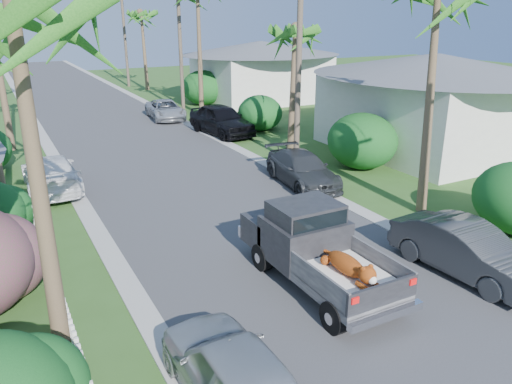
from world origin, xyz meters
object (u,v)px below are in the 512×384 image
parked_car_rd (166,110)px  parked_car_ln (235,375)px  palm_r_b (294,29)px  parked_car_rm (302,170)px  utility_pole_b (299,63)px  pickup_truck (311,244)px  parked_car_rf (221,120)px  house_right_near (431,106)px  parked_car_rn (467,251)px  palm_r_d (141,13)px  house_right_far (260,73)px  utility_pole_d (125,37)px  utility_pole_c (180,45)px

parked_car_rd → parked_car_ln: bearing=-100.4°
parked_car_ln → palm_r_b: (10.30, 14.54, 5.25)m
parked_car_rm → palm_r_b: size_ratio=0.62×
palm_r_b → utility_pole_b: utility_pole_b is taller
pickup_truck → palm_r_b: bearing=60.0°
parked_car_rf → house_right_near: size_ratio=0.56×
palm_r_b → parked_car_rn: bearing=-101.8°
palm_r_d → house_right_near: palm_r_d is taller
parked_car_rm → house_right_near: house_right_near is taller
parked_car_rf → utility_pole_b: bearing=-90.8°
parked_car_rd → house_right_far: 10.35m
utility_pole_d → palm_r_b: bearing=-88.0°
pickup_truck → house_right_near: size_ratio=0.57×
parked_car_rf → parked_car_ln: bearing=-119.6°
parked_car_rn → parked_car_rf: (1.14, 18.18, 0.16)m
parked_car_rn → palm_r_d: 38.67m
parked_car_rd → utility_pole_d: (2.00, 17.05, 3.98)m
palm_r_b → utility_pole_c: (-1.00, 13.00, -1.35)m
parked_car_rf → palm_r_d: size_ratio=0.63×
palm_r_b → house_right_near: palm_r_b is taller
parked_car_rn → parked_car_rd: 24.06m
parked_car_rd → utility_pole_c: 4.91m
utility_pole_c → house_right_far: bearing=15.1°
parked_car_rn → house_right_far: 29.59m
parked_car_ln → house_right_near: (16.70, 11.54, 1.52)m
house_right_near → parked_car_rf: bearing=134.7°
parked_car_rn → utility_pole_b: size_ratio=0.47×
parked_car_rn → parked_car_rm: (0.28, 8.36, -0.06)m
palm_r_d → utility_pole_b: size_ratio=0.89×
parked_car_rd → house_right_near: (9.40, -13.95, 1.60)m
palm_r_d → parked_car_rn: bearing=-94.0°
parked_car_rf → utility_pole_b: (0.60, -7.07, 3.74)m
parked_car_rf → parked_car_ln: parked_car_rf is taller
palm_r_b → parked_car_ln: bearing=-125.3°
parked_car_rn → parked_car_rf: size_ratio=0.84×
parked_car_ln → utility_pole_b: (9.30, 12.54, 3.90)m
parked_car_rn → utility_pole_b: 11.90m
parked_car_rn → house_right_far: house_right_far is taller
parked_car_rf → palm_r_d: palm_r_d is taller
parked_car_rd → palm_r_b: size_ratio=0.61×
parked_car_rm → utility_pole_d: bearing=94.3°
parked_car_rf → pickup_truck: bearing=-112.5°
parked_car_rf → utility_pole_d: size_ratio=0.56×
house_right_far → utility_pole_b: utility_pole_b is taller
pickup_truck → parked_car_rn: 4.21m
parked_car_rm → house_right_near: 9.17m
parked_car_ln → palm_r_d: (10.20, 39.54, 6.04)m
parked_car_rm → utility_pole_d: size_ratio=0.49×
pickup_truck → utility_pole_c: (5.56, 24.35, 3.59)m
pickup_truck → house_right_near: bearing=32.8°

